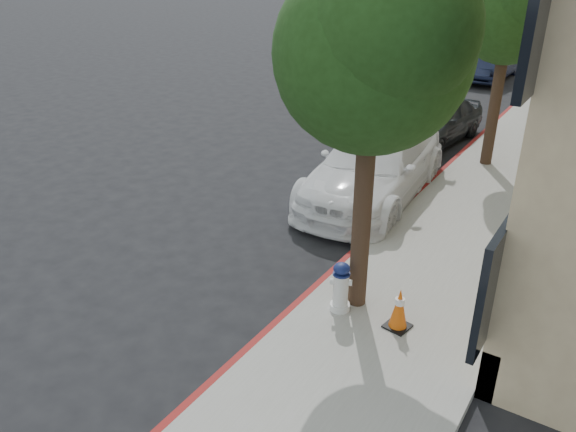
% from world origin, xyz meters
% --- Properties ---
extents(ground, '(120.00, 120.00, 0.00)m').
position_xyz_m(ground, '(0.00, 0.00, 0.00)').
color(ground, black).
rests_on(ground, ground).
extents(sidewalk, '(3.20, 50.00, 0.15)m').
position_xyz_m(sidewalk, '(3.60, 10.00, 0.07)').
color(sidewalk, gray).
rests_on(sidewalk, ground).
extents(curb_strip, '(0.12, 50.00, 0.15)m').
position_xyz_m(curb_strip, '(2.06, 10.00, 0.07)').
color(curb_strip, maroon).
rests_on(curb_strip, ground).
extents(tree_near, '(2.92, 2.82, 5.62)m').
position_xyz_m(tree_near, '(2.93, -2.01, 4.27)').
color(tree_near, black).
rests_on(tree_near, sidewalk).
extents(tree_mid, '(2.77, 2.64, 5.43)m').
position_xyz_m(tree_mid, '(2.93, 5.99, 4.16)').
color(tree_mid, black).
rests_on(tree_mid, sidewalk).
extents(police_car, '(2.75, 5.85, 1.80)m').
position_xyz_m(police_car, '(1.10, 2.52, 0.83)').
color(police_car, white).
rests_on(police_car, ground).
extents(parked_car_mid, '(2.12, 4.31, 1.41)m').
position_xyz_m(parked_car_mid, '(0.91, 7.47, 0.71)').
color(parked_car_mid, '#22262A').
rests_on(parked_car_mid, ground).
extents(parked_car_far, '(1.82, 4.99, 1.63)m').
position_xyz_m(parked_car_far, '(-0.13, 17.79, 0.82)').
color(parked_car_far, black).
rests_on(parked_car_far, ground).
extents(fire_hydrant, '(0.37, 0.34, 0.88)m').
position_xyz_m(fire_hydrant, '(2.76, -2.34, 0.58)').
color(fire_hydrant, silver).
rests_on(fire_hydrant, sidewalk).
extents(traffic_cone, '(0.43, 0.43, 0.71)m').
position_xyz_m(traffic_cone, '(3.76, -2.28, 0.50)').
color(traffic_cone, black).
rests_on(traffic_cone, sidewalk).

